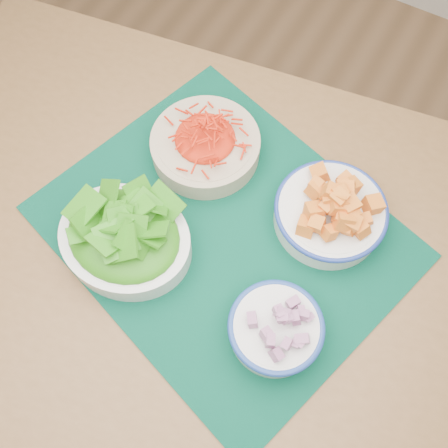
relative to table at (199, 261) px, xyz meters
The scene contains 7 objects.
ground 0.73m from the table, 94.16° to the right, with size 4.00×4.00×0.00m, color #9E744C.
table is the anchor object (origin of this frame).
placemat 0.11m from the table, 55.64° to the left, with size 0.61×0.50×0.00m, color black.
carrot_bowl 0.23m from the table, 115.15° to the left, with size 0.26×0.26×0.08m.
squash_bowl 0.28m from the table, 40.41° to the left, with size 0.26×0.26×0.09m.
lettuce_bowl 0.18m from the table, 147.34° to the right, with size 0.25×0.22×0.10m.
onion_bowl 0.25m from the table, 21.10° to the right, with size 0.17×0.17×0.08m.
Camera 1 is at (0.24, 0.03, 1.59)m, focal length 40.00 mm.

